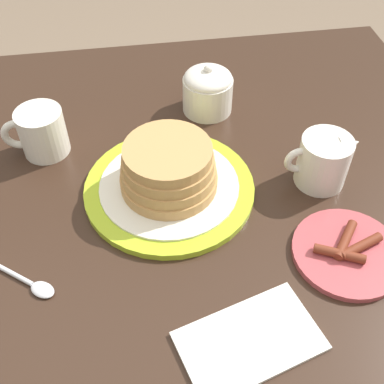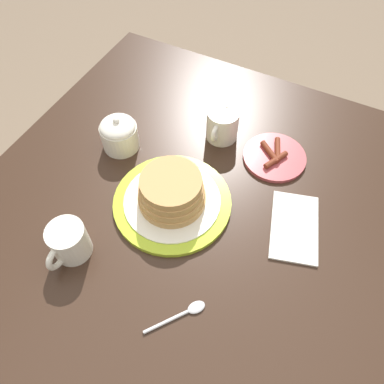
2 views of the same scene
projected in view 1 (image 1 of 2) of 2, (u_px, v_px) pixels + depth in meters
name	position (u px, v px, depth m)	size (l,w,h in m)	color
dining_table	(164.00, 252.00, 0.86)	(1.13, 0.99, 0.76)	#332116
pancake_plate	(169.00, 176.00, 0.76)	(0.28, 0.28, 0.09)	#AAC628
side_plate_bacon	(347.00, 252.00, 0.70)	(0.16, 0.16, 0.02)	#B2474C
coffee_mug	(41.00, 132.00, 0.82)	(0.11, 0.08, 0.08)	silver
creamer_pitcher	(324.00, 160.00, 0.77)	(0.12, 0.08, 0.10)	silver
sugar_bowl	(208.00, 90.00, 0.90)	(0.09, 0.09, 0.10)	silver
napkin	(250.00, 341.00, 0.61)	(0.20, 0.15, 0.01)	silver
spoon	(28.00, 282.00, 0.66)	(0.11, 0.09, 0.01)	silver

